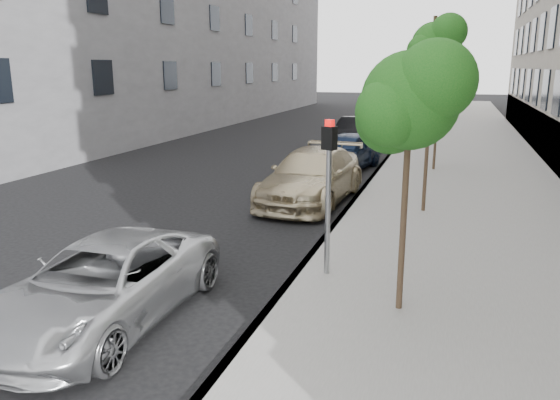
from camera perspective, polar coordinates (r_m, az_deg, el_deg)
The scene contains 12 objects.
ground at distance 8.86m, azimuth -10.46°, elevation -13.06°, with size 160.00×160.00×0.00m, color black.
sidewalk at distance 31.17m, azimuth 18.49°, elevation 5.89°, with size 6.40×72.00×0.14m, color gray.
curb at distance 31.28m, azimuth 12.74°, elevation 6.28°, with size 0.15×72.00×0.14m, color #9E9B93.
tree_near at distance 8.46m, azimuth 13.64°, elevation 10.10°, with size 1.79×1.59×4.22m.
tree_mid at distance 14.95m, azimuth 15.87°, elevation 15.28°, with size 1.53×1.33×5.12m.
tree_far at distance 21.43m, azimuth 16.47°, elevation 13.01°, with size 1.80×1.60×4.64m.
signal_pole at distance 10.01m, azimuth 5.09°, elevation 2.21°, with size 0.29×0.26×2.91m.
minivan at distance 9.10m, azimuth -17.92°, elevation -8.31°, with size 2.16×4.68×1.30m, color #B1B3B6.
suv at distance 16.34m, azimuth 3.37°, elevation 2.51°, with size 2.18×5.37×1.56m, color tan.
sedan_blue at distance 21.61m, azimuth 7.00°, elevation 5.09°, with size 1.75×4.35×1.48m, color black.
sedan_black at distance 26.74m, azimuth 8.01°, elevation 6.82°, with size 1.67×4.80×1.58m, color black.
sedan_rear at distance 33.47m, azimuth 10.61°, elevation 7.94°, with size 1.96×4.83×1.40m, color #A6A8AE.
Camera 1 is at (3.86, -6.92, 3.96)m, focal length 35.00 mm.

